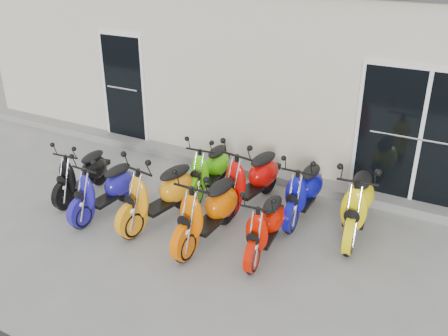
{
  "coord_description": "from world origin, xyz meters",
  "views": [
    {
      "loc": [
        3.39,
        -5.55,
        4.04
      ],
      "look_at": [
        0.0,
        0.6,
        0.75
      ],
      "focal_mm": 40.0,
      "sensor_mm": 36.0,
      "label": 1
    }
  ],
  "objects": [
    {
      "name": "ground",
      "position": [
        0.0,
        0.0,
        0.0
      ],
      "size": [
        80.0,
        80.0,
        0.0
      ],
      "primitive_type": "plane",
      "color": "gray",
      "rests_on": "ground"
    },
    {
      "name": "scooter_front_orange_b",
      "position": [
        0.22,
        -0.29,
        0.64
      ],
      "size": [
        0.66,
        1.73,
        1.27
      ],
      "primitive_type": null,
      "rotation": [
        0.0,
        0.0,
        -0.02
      ],
      "color": "#EF6000",
      "rests_on": "ground"
    },
    {
      "name": "scooter_back_yellow",
      "position": [
        2.03,
        0.93,
        0.64
      ],
      "size": [
        0.84,
        1.8,
        1.28
      ],
      "primitive_type": null,
      "rotation": [
        0.0,
        0.0,
        0.12
      ],
      "color": "yellow",
      "rests_on": "ground"
    },
    {
      "name": "scooter_front_blue",
      "position": [
        -1.59,
        -0.39,
        0.56
      ],
      "size": [
        0.61,
        1.54,
        1.13
      ],
      "primitive_type": null,
      "rotation": [
        0.0,
        0.0,
        -0.04
      ],
      "color": "#1E189A",
      "rests_on": "ground"
    },
    {
      "name": "scooter_front_black",
      "position": [
        -2.31,
        -0.13,
        0.54
      ],
      "size": [
        0.68,
        1.52,
        1.09
      ],
      "primitive_type": null,
      "rotation": [
        0.0,
        0.0,
        0.1
      ],
      "color": "black",
      "rests_on": "ground"
    },
    {
      "name": "front_step",
      "position": [
        0.0,
        2.02,
        0.07
      ],
      "size": [
        14.0,
        0.4,
        0.15
      ],
      "primitive_type": "cube",
      "color": "gray",
      "rests_on": "ground"
    },
    {
      "name": "scooter_back_blue",
      "position": [
        1.17,
        1.02,
        0.58
      ],
      "size": [
        0.63,
        1.59,
        1.16
      ],
      "primitive_type": null,
      "rotation": [
        0.0,
        0.0,
        0.04
      ],
      "color": "#0B0D96",
      "rests_on": "ground"
    },
    {
      "name": "door_right",
      "position": [
        2.6,
        2.17,
        1.26
      ],
      "size": [
        2.02,
        0.08,
        2.22
      ],
      "primitive_type": "cube",
      "color": "black",
      "rests_on": "front_step"
    },
    {
      "name": "scooter_back_green",
      "position": [
        -0.52,
        1.03,
        0.57
      ],
      "size": [
        0.7,
        1.58,
        1.13
      ],
      "primitive_type": null,
      "rotation": [
        0.0,
        0.0,
        0.1
      ],
      "color": "#50D90C",
      "rests_on": "ground"
    },
    {
      "name": "scooter_back_red",
      "position": [
        0.3,
        0.94,
        0.64
      ],
      "size": [
        0.85,
        1.79,
        1.27
      ],
      "primitive_type": null,
      "rotation": [
        0.0,
        0.0,
        -0.14
      ],
      "color": "red",
      "rests_on": "ground"
    },
    {
      "name": "scooter_front_orange_a",
      "position": [
        -0.69,
        -0.19,
        0.64
      ],
      "size": [
        0.87,
        1.79,
        1.27
      ],
      "primitive_type": null,
      "rotation": [
        0.0,
        0.0,
        -0.15
      ],
      "color": "orange",
      "rests_on": "ground"
    },
    {
      "name": "scooter_front_red",
      "position": [
        1.06,
        -0.17,
        0.54
      ],
      "size": [
        0.69,
        1.52,
        1.08
      ],
      "primitive_type": null,
      "rotation": [
        0.0,
        0.0,
        0.11
      ],
      "color": "red",
      "rests_on": "ground"
    },
    {
      "name": "building",
      "position": [
        0.0,
        5.2,
        1.6
      ],
      "size": [
        14.0,
        6.0,
        3.2
      ],
      "primitive_type": "cube",
      "color": "beige",
      "rests_on": "ground"
    },
    {
      "name": "door_left",
      "position": [
        -3.2,
        2.17,
        1.26
      ],
      "size": [
        1.07,
        0.08,
        2.22
      ],
      "primitive_type": "cube",
      "color": "black",
      "rests_on": "front_step"
    }
  ]
}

